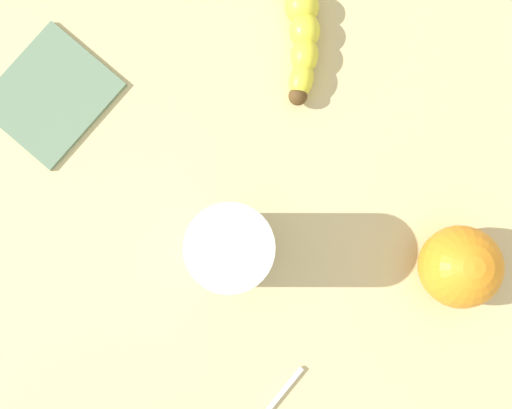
# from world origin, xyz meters

# --- Properties ---
(wooden_tabletop) EXTENTS (1.20, 1.20, 0.03)m
(wooden_tabletop) POSITION_xyz_m (0.00, 0.00, 0.01)
(wooden_tabletop) COLOR #D4C284
(wooden_tabletop) RESTS_ON ground
(banana) EXTENTS (0.10, 0.18, 0.03)m
(banana) POSITION_xyz_m (-0.10, -0.14, 0.05)
(banana) COLOR yellow
(banana) RESTS_ON wooden_tabletop
(smoothie_glass) EXTENTS (0.08, 0.08, 0.13)m
(smoothie_glass) POSITION_xyz_m (0.09, 0.02, 0.09)
(smoothie_glass) COLOR silver
(smoothie_glass) RESTS_ON wooden_tabletop
(orange_fruit) EXTENTS (0.08, 0.08, 0.08)m
(orange_fruit) POSITION_xyz_m (-0.07, 0.16, 0.07)
(orange_fruit) COLOR orange
(orange_fruit) RESTS_ON wooden_tabletop
(folded_napkin) EXTENTS (0.14, 0.13, 0.01)m
(folded_napkin) POSITION_xyz_m (0.15, -0.22, 0.03)
(folded_napkin) COLOR slate
(folded_napkin) RESTS_ON wooden_tabletop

